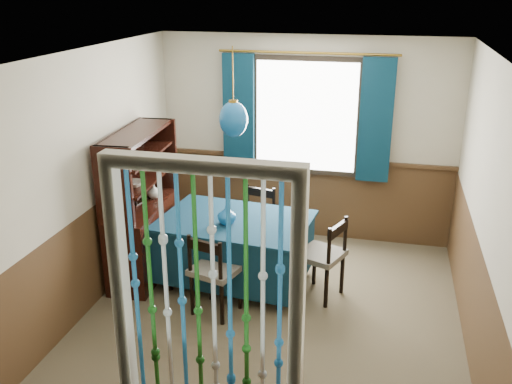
% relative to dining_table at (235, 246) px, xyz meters
% --- Properties ---
extents(floor, '(4.00, 4.00, 0.00)m').
position_rel_dining_table_xyz_m(floor, '(0.52, -0.57, -0.43)').
color(floor, brown).
rests_on(floor, ground).
extents(ceiling, '(4.00, 4.00, 0.00)m').
position_rel_dining_table_xyz_m(ceiling, '(0.52, -0.57, 2.07)').
color(ceiling, silver).
rests_on(ceiling, ground).
extents(wall_back, '(3.60, 0.00, 3.60)m').
position_rel_dining_table_xyz_m(wall_back, '(0.52, 1.43, 0.82)').
color(wall_back, beige).
rests_on(wall_back, ground).
extents(wall_front, '(3.60, 0.00, 3.60)m').
position_rel_dining_table_xyz_m(wall_front, '(0.52, -2.57, 0.82)').
color(wall_front, beige).
rests_on(wall_front, ground).
extents(wall_left, '(0.00, 4.00, 4.00)m').
position_rel_dining_table_xyz_m(wall_left, '(-1.28, -0.57, 0.82)').
color(wall_left, beige).
rests_on(wall_left, ground).
extents(wall_right, '(0.00, 4.00, 4.00)m').
position_rel_dining_table_xyz_m(wall_right, '(2.32, -0.57, 0.82)').
color(wall_right, beige).
rests_on(wall_right, ground).
extents(wainscot_back, '(3.60, 0.00, 3.60)m').
position_rel_dining_table_xyz_m(wainscot_back, '(0.52, 1.42, 0.07)').
color(wainscot_back, '#49311B').
rests_on(wainscot_back, ground).
extents(wainscot_left, '(0.00, 4.00, 4.00)m').
position_rel_dining_table_xyz_m(wainscot_left, '(-1.27, -0.57, 0.07)').
color(wainscot_left, '#49311B').
rests_on(wainscot_left, ground).
extents(wainscot_right, '(0.00, 4.00, 4.00)m').
position_rel_dining_table_xyz_m(wainscot_right, '(2.30, -0.57, 0.07)').
color(wainscot_right, '#49311B').
rests_on(wainscot_right, ground).
extents(window, '(1.32, 0.12, 1.42)m').
position_rel_dining_table_xyz_m(window, '(0.52, 1.38, 1.12)').
color(window, black).
rests_on(window, wall_back).
extents(doorway, '(1.16, 0.12, 2.18)m').
position_rel_dining_table_xyz_m(doorway, '(0.52, -2.51, 0.62)').
color(doorway, silver).
rests_on(doorway, ground).
extents(dining_table, '(1.63, 1.21, 0.74)m').
position_rel_dining_table_xyz_m(dining_table, '(0.00, 0.00, 0.00)').
color(dining_table, '#0B2739').
rests_on(dining_table, floor).
extents(chair_near, '(0.52, 0.51, 0.86)m').
position_rel_dining_table_xyz_m(chair_near, '(-0.04, -0.63, 0.03)').
color(chair_near, black).
rests_on(chair_near, floor).
extents(chair_far, '(0.49, 0.47, 0.84)m').
position_rel_dining_table_xyz_m(chair_far, '(0.07, 0.65, 0.02)').
color(chair_far, black).
rests_on(chair_far, floor).
extents(chair_left, '(0.48, 0.50, 0.85)m').
position_rel_dining_table_xyz_m(chair_left, '(-0.92, 0.10, 0.02)').
color(chair_left, black).
rests_on(chair_left, floor).
extents(chair_right, '(0.54, 0.55, 0.86)m').
position_rel_dining_table_xyz_m(chair_right, '(0.95, -0.07, 0.03)').
color(chair_right, black).
rests_on(chair_right, floor).
extents(sideboard, '(0.50, 1.26, 1.62)m').
position_rel_dining_table_xyz_m(sideboard, '(-1.05, 0.01, 0.14)').
color(sideboard, black).
rests_on(sideboard, floor).
extents(pendant_lamp, '(0.28, 0.28, 0.88)m').
position_rel_dining_table_xyz_m(pendant_lamp, '(0.00, 0.00, 1.37)').
color(pendant_lamp, olive).
rests_on(pendant_lamp, ceiling).
extents(vase_table, '(0.22, 0.22, 0.18)m').
position_rel_dining_table_xyz_m(vase_table, '(-0.05, -0.12, 0.40)').
color(vase_table, '#134F85').
rests_on(vase_table, dining_table).
extents(bowl_shelf, '(0.26, 0.26, 0.05)m').
position_rel_dining_table_xyz_m(bowl_shelf, '(-0.99, -0.23, 0.71)').
color(bowl_shelf, beige).
rests_on(bowl_shelf, sideboard).
extents(vase_sideboard, '(0.20, 0.20, 0.17)m').
position_rel_dining_table_xyz_m(vase_sideboard, '(-0.99, 0.23, 0.47)').
color(vase_sideboard, beige).
rests_on(vase_sideboard, sideboard).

